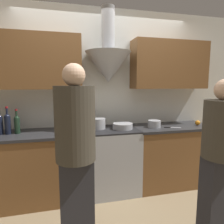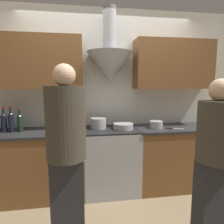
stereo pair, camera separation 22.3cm
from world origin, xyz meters
name	(u,v)px [view 2 (the right image)]	position (x,y,z in m)	size (l,w,h in m)	color
ground_plane	(115,204)	(0.00, 0.00, 0.00)	(12.00, 12.00, 0.00)	#847051
wall_back	(107,87)	(-0.02, 0.62, 1.48)	(8.40, 0.64, 2.60)	silver
counter_left	(36,164)	(-1.01, 0.35, 0.45)	(1.30, 0.62, 0.90)	brown
counter_right	(174,156)	(0.95, 0.35, 0.45)	(1.18, 0.62, 0.90)	brown
stove_range	(111,160)	(0.00, 0.36, 0.45)	(0.75, 0.60, 0.90)	#A8AAAF
wine_bottle_2	(4,122)	(-1.39, 0.37, 1.04)	(0.07, 0.07, 0.33)	black
wine_bottle_3	(11,121)	(-1.30, 0.37, 1.04)	(0.07, 0.07, 0.35)	black
wine_bottle_4	(20,122)	(-1.19, 0.38, 1.03)	(0.07, 0.07, 0.31)	black
stock_pot	(98,123)	(-0.17, 0.41, 0.97)	(0.22, 0.22, 0.15)	#A8AAAF
mixing_bowl	(123,126)	(0.17, 0.32, 0.94)	(0.27, 0.27, 0.08)	#A8AAAF
orange_fruit	(203,124)	(1.34, 0.29, 0.94)	(0.07, 0.07, 0.07)	orange
saucepan	(156,125)	(0.64, 0.31, 0.95)	(0.18, 0.18, 0.10)	#A8AAAF
chefs_knife	(175,129)	(0.88, 0.21, 0.90)	(0.23, 0.12, 0.01)	silver
person_foreground_left	(67,153)	(-0.53, -0.65, 0.93)	(0.33, 0.33, 1.68)	#28282D
person_foreground_right	(215,163)	(0.70, -0.88, 0.86)	(0.33, 0.33, 1.56)	#28282D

